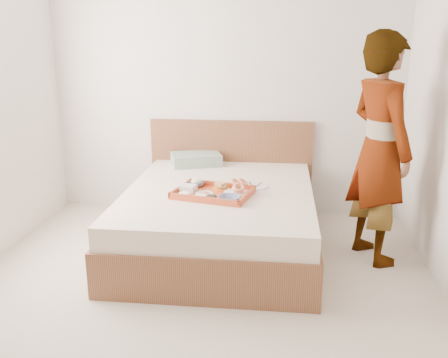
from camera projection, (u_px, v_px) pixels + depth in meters
name	position (u px, v px, depth m)	size (l,w,h in m)	color
ground	(193.00, 307.00, 3.38)	(3.50, 4.00, 0.01)	beige
wall_back	(225.00, 85.00, 4.92)	(3.50, 0.01, 2.60)	silver
wall_front	(28.00, 260.00, 1.11)	(3.50, 0.01, 2.60)	silver
bed	(220.00, 219.00, 4.25)	(1.65, 2.00, 0.53)	brown
headboard	(231.00, 166.00, 5.12)	(1.65, 0.06, 0.95)	brown
pillow	(196.00, 159.00, 4.95)	(0.47, 0.32, 0.11)	#97AF9C
tray	(213.00, 192.00, 4.01)	(0.60, 0.43, 0.05)	#C63E24
prawn_plate	(237.00, 193.00, 4.01)	(0.21, 0.21, 0.01)	white
navy_bowl_big	(230.00, 199.00, 3.82)	(0.17, 0.17, 0.04)	#1C214E
sauce_dish	(212.00, 198.00, 3.85)	(0.09, 0.09, 0.03)	black
meat_plate	(204.00, 194.00, 3.99)	(0.15, 0.15, 0.01)	white
bread_plate	(221.00, 188.00, 4.12)	(0.15, 0.15, 0.01)	orange
salad_bowl	(197.00, 184.00, 4.19)	(0.13, 0.13, 0.04)	#1C214E
plastic_tub	(188.00, 188.00, 4.06)	(0.12, 0.10, 0.05)	silver
cheese_round	(184.00, 195.00, 3.94)	(0.09, 0.09, 0.03)	white
dinner_plate	(254.00, 186.00, 4.24)	(0.23, 0.23, 0.01)	white
person	(380.00, 150.00, 3.90)	(0.67, 0.44, 1.82)	white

